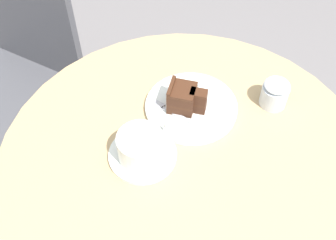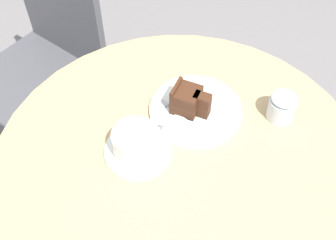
{
  "view_description": "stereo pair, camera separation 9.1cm",
  "coord_description": "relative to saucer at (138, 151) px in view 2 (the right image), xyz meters",
  "views": [
    {
      "loc": [
        -0.39,
        -0.31,
        1.47
      ],
      "look_at": [
        0.02,
        0.08,
        0.76
      ],
      "focal_mm": 45.0,
      "sensor_mm": 36.0,
      "label": 1
    },
    {
      "loc": [
        -0.33,
        -0.37,
        1.47
      ],
      "look_at": [
        0.02,
        0.08,
        0.76
      ],
      "focal_mm": 45.0,
      "sensor_mm": 36.0,
      "label": 2
    }
  ],
  "objects": [
    {
      "name": "sugar_pot",
      "position": [
        0.31,
        -0.12,
        0.03
      ],
      "size": [
        0.06,
        0.06,
        0.07
      ],
      "color": "silver",
      "rests_on": "cafe_table"
    },
    {
      "name": "saucer",
      "position": [
        0.0,
        0.0,
        0.0
      ],
      "size": [
        0.15,
        0.15,
        0.01
      ],
      "color": "silver",
      "rests_on": "cafe_table"
    },
    {
      "name": "cake_plate",
      "position": [
        0.17,
        0.01,
        0.0
      ],
      "size": [
        0.21,
        0.21,
        0.01
      ],
      "color": "silver",
      "rests_on": "cafe_table"
    },
    {
      "name": "cafe_table",
      "position": [
        0.06,
        -0.07,
        -0.12
      ],
      "size": [
        0.81,
        0.81,
        0.72
      ],
      "color": "tan",
      "rests_on": "ground"
    },
    {
      "name": "fork",
      "position": [
        0.12,
        0.04,
        0.01
      ],
      "size": [
        0.04,
        0.14,
        0.0
      ],
      "rotation": [
        0.0,
        0.0,
        1.73
      ],
      "color": "#B7B7BC",
      "rests_on": "cake_plate"
    },
    {
      "name": "teaspoon",
      "position": [
        -0.02,
        0.04,
        0.01
      ],
      "size": [
        0.08,
        0.09,
        0.0
      ],
      "rotation": [
        0.0,
        0.0,
        0.87
      ],
      "color": "#B7B7BC",
      "rests_on": "saucer"
    },
    {
      "name": "coffee_cup",
      "position": [
        -0.0,
        -0.0,
        0.04
      ],
      "size": [
        0.13,
        0.1,
        0.06
      ],
      "color": "silver",
      "rests_on": "saucer"
    },
    {
      "name": "napkin",
      "position": [
        0.16,
        0.01,
        -0.0
      ],
      "size": [
        0.21,
        0.21,
        0.0
      ],
      "rotation": [
        0.0,
        0.0,
        3.94
      ],
      "color": "tan",
      "rests_on": "cafe_table"
    },
    {
      "name": "cafe_chair",
      "position": [
        0.08,
        0.65,
        -0.18
      ],
      "size": [
        0.46,
        0.46,
        0.95
      ],
      "rotation": [
        0.0,
        0.0,
        4.97
      ],
      "color": "#4C4C51",
      "rests_on": "ground"
    },
    {
      "name": "cake_slice",
      "position": [
        0.15,
        0.02,
        0.04
      ],
      "size": [
        0.08,
        0.09,
        0.07
      ],
      "rotation": [
        0.0,
        0.0,
        5.21
      ],
      "color": "#422619",
      "rests_on": "cake_plate"
    }
  ]
}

